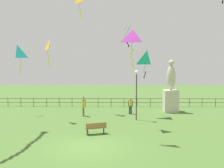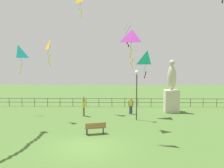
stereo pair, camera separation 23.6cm
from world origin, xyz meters
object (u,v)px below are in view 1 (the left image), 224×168
object	(u,v)px
kite_3	(133,38)
lamppost	(137,84)
kite_5	(17,53)
park_bench	(96,128)
kite_6	(131,26)
kite_0	(50,46)
person_3	(130,105)
statue_monument	(171,94)
person_0	(83,106)
kite_1	(147,59)

from	to	relation	value
kite_3	lamppost	bearing A→B (deg)	82.33
kite_5	park_bench	bearing A→B (deg)	-41.72
park_bench	kite_6	xyz separation A→B (m)	(2.60, 2.23, 7.45)
park_bench	kite_0	size ratio (longest dim) A/B	0.66
person_3	kite_5	bearing A→B (deg)	178.71
kite_0	lamppost	bearing A→B (deg)	0.20
statue_monument	kite_6	world-z (taller)	kite_6
kite_0	statue_monument	bearing A→B (deg)	18.24
kite_3	kite_5	world-z (taller)	kite_3
kite_5	kite_6	bearing A→B (deg)	-25.18
lamppost	kite_3	world-z (taller)	kite_3
kite_3	person_0	bearing A→B (deg)	120.42
park_bench	person_3	xyz separation A→B (m)	(2.91, 7.05, 0.47)
person_3	kite_0	world-z (taller)	kite_0
kite_5	kite_1	bearing A→B (deg)	-7.13
kite_5	kite_3	bearing A→B (deg)	-37.78
park_bench	kite_5	size ratio (longest dim) A/B	0.57
person_0	kite_3	world-z (taller)	kite_3
lamppost	person_0	size ratio (longest dim) A/B	2.25
person_0	kite_0	world-z (taller)	kite_0
person_3	kite_0	bearing A→B (deg)	-160.60
kite_0	kite_6	size ratio (longest dim) A/B	1.10
kite_3	kite_5	bearing A→B (deg)	142.22
person_3	kite_1	distance (m)	4.88
kite_1	kite_5	world-z (taller)	kite_5
kite_5	lamppost	bearing A→B (deg)	-13.52
kite_6	kite_3	bearing A→B (deg)	-91.15
kite_0	kite_1	bearing A→B (deg)	8.07
statue_monument	kite_1	bearing A→B (deg)	-137.79
park_bench	kite_3	xyz separation A→B (m)	(2.53, -1.01, 6.24)
park_bench	kite_6	bearing A→B (deg)	40.65
person_0	kite_6	bearing A→B (deg)	-42.15
kite_3	kite_1	bearing A→B (deg)	75.16
person_0	kite_6	size ratio (longest dim) A/B	0.91
kite_3	kite_5	distance (m)	13.57
kite_1	person_3	bearing A→B (deg)	136.90
person_3	kite_5	xyz separation A→B (m)	(-11.09, 0.25, 5.10)
kite_1	kite_6	size ratio (longest dim) A/B	1.17
kite_0	kite_5	size ratio (longest dim) A/B	0.86
kite_0	kite_5	bearing A→B (deg)	144.50
park_bench	person_0	bearing A→B (deg)	104.86
person_0	kite_6	world-z (taller)	kite_6
person_3	kite_3	size ratio (longest dim) A/B	0.65
person_3	kite_6	size ratio (longest dim) A/B	0.76
park_bench	person_0	xyz separation A→B (m)	(-1.60, 6.02, 0.52)
kite_1	kite_5	size ratio (longest dim) A/B	0.92
kite_6	lamppost	bearing A→B (deg)	73.57
kite_5	statue_monument	bearing A→B (deg)	3.64
person_0	kite_0	bearing A→B (deg)	-150.63
lamppost	person_3	size ratio (longest dim) A/B	2.71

